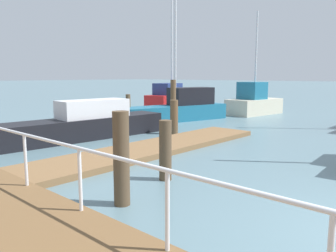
{
  "coord_description": "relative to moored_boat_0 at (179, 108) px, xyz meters",
  "views": [
    {
      "loc": [
        -6.16,
        -0.73,
        2.61
      ],
      "look_at": [
        0.75,
        5.56,
        1.22
      ],
      "focal_mm": 36.53,
      "sensor_mm": 36.0,
      "label": 1
    }
  ],
  "objects": [
    {
      "name": "dock_piling_1",
      "position": [
        -3.69,
        -2.83,
        0.03
      ],
      "size": [
        0.35,
        0.35,
        1.53
      ],
      "primitive_type": "cylinder",
      "color": "brown",
      "rests_on": "ground_plane"
    },
    {
      "name": "moored_boat_2",
      "position": [
        -6.95,
        -0.84,
        -0.13
      ],
      "size": [
        7.34,
        2.07,
        1.6
      ],
      "color": "black",
      "rests_on": "ground_plane"
    },
    {
      "name": "dock_piling_3",
      "position": [
        -10.76,
        -7.63,
        0.22
      ],
      "size": [
        0.33,
        0.33,
        1.92
      ],
      "primitive_type": "cylinder",
      "color": "brown",
      "rests_on": "ground_plane"
    },
    {
      "name": "boardwalk_railing",
      "position": [
        -12.04,
        -5.24,
        0.52
      ],
      "size": [
        0.06,
        25.11,
        1.08
      ],
      "color": "white",
      "rests_on": "boardwalk"
    },
    {
      "name": "moored_boat_4",
      "position": [
        3.33,
        3.64,
        0.13
      ],
      "size": [
        4.41,
        2.15,
        9.89
      ],
      "color": "red",
      "rests_on": "ground_plane"
    },
    {
      "name": "dock_piling_2",
      "position": [
        -8.94,
        -7.15,
        0.02
      ],
      "size": [
        0.31,
        0.31,
        1.52
      ],
      "primitive_type": "cylinder",
      "color": "brown",
      "rests_on": "ground_plane"
    },
    {
      "name": "dock_piling_0",
      "position": [
        -2.88,
        1.19,
        0.06
      ],
      "size": [
        0.25,
        0.25,
        1.6
      ],
      "primitive_type": "cylinder",
      "color": "brown",
      "rests_on": "ground_plane"
    },
    {
      "name": "dock_piling_5",
      "position": [
        -2.32,
        -1.56,
        0.46
      ],
      "size": [
        0.27,
        0.27,
        2.4
      ],
      "primitive_type": "cylinder",
      "color": "brown",
      "rests_on": "ground_plane"
    },
    {
      "name": "moored_boat_0",
      "position": [
        0.0,
        0.0,
        0.0
      ],
      "size": [
        6.74,
        3.0,
        8.45
      ],
      "color": "#1E6B8C",
      "rests_on": "ground_plane"
    },
    {
      "name": "moored_boat_1",
      "position": [
        5.85,
        -1.6,
        0.06
      ],
      "size": [
        4.24,
        2.39,
        6.76
      ],
      "color": "beige",
      "rests_on": "ground_plane"
    },
    {
      "name": "floating_dock",
      "position": [
        -7.03,
        -4.54,
        -0.65
      ],
      "size": [
        10.72,
        2.0,
        0.18
      ],
      "primitive_type": "cube",
      "color": "olive",
      "rests_on": "ground_plane"
    }
  ]
}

